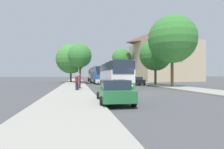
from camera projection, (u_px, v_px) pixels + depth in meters
The scene contains 17 objects.
ground_plane at pixel (140, 92), 18.24m from camera, with size 300.00×300.00×0.00m, color #4C4C4F.
sidewalk_left at pixel (72, 93), 16.87m from camera, with size 4.00×120.00×0.15m, color #A39E93.
sidewalk_right at pixel (199, 90), 19.62m from camera, with size 4.00×120.00×0.15m, color #A39E93.
building_right_background at pixel (163, 54), 52.63m from camera, with size 16.52×15.96×16.00m.
bus_front at pixel (114, 75), 22.88m from camera, with size 2.95×10.80×3.39m.
bus_middle at pixel (99, 75), 37.21m from camera, with size 3.02×11.28×3.41m.
bus_rear at pixel (93, 75), 49.99m from camera, with size 3.09×10.40×3.28m.
parked_car_left_curb at pixel (114, 91), 10.93m from camera, with size 2.16×4.26×1.49m.
parked_car_right_near at pixel (136, 81), 30.65m from camera, with size 2.27×4.13×1.46m.
bus_stop_sign at pixel (79, 76), 19.74m from camera, with size 0.08×0.45×2.37m.
pedestrian_waiting_near at pixel (79, 81), 21.45m from camera, with size 0.36×0.36×1.81m.
pedestrian_waiting_far at pixel (77, 82), 18.95m from camera, with size 0.36×0.36×1.67m.
tree_left_near at pixel (80, 56), 34.13m from camera, with size 4.62×4.62×7.72m.
tree_left_far at pixel (71, 59), 40.35m from camera, with size 6.80×6.80×8.75m.
tree_right_near at pixel (155, 55), 30.71m from camera, with size 5.65×5.65×8.03m.
tree_right_mid at pixel (172, 39), 24.43m from camera, with size 6.70×6.70×10.00m.
tree_right_far at pixel (122, 59), 54.79m from camera, with size 6.18×6.18×9.87m.
Camera 1 is at (-6.49, -17.31, 1.81)m, focal length 28.00 mm.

